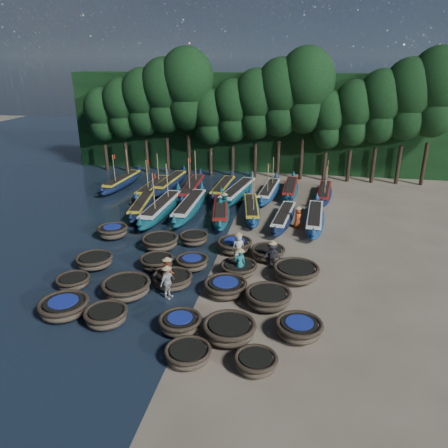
% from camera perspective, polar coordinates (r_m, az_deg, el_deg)
% --- Properties ---
extents(ground, '(120.00, 120.00, 0.00)m').
position_cam_1_polar(ground, '(26.53, -1.18, -4.88)').
color(ground, gray).
rests_on(ground, ground).
extents(foliage_wall, '(40.00, 3.00, 10.00)m').
position_cam_1_polar(foliage_wall, '(47.57, 4.55, 13.05)').
color(foliage_wall, black).
rests_on(foliage_wall, ground).
extents(coracle_3, '(2.39, 2.39, 0.64)m').
position_cam_1_polar(coracle_3, '(18.47, -4.72, -16.56)').
color(coracle_3, brown).
rests_on(coracle_3, ground).
extents(coracle_4, '(2.13, 2.13, 0.66)m').
position_cam_1_polar(coracle_4, '(18.03, 4.18, -17.57)').
color(coracle_4, brown).
rests_on(coracle_4, ground).
extents(coracle_5, '(2.59, 2.59, 0.79)m').
position_cam_1_polar(coracle_5, '(22.48, -20.17, -10.14)').
color(coracle_5, brown).
rests_on(coracle_5, ground).
extents(coracle_6, '(2.16, 2.16, 0.77)m').
position_cam_1_polar(coracle_6, '(21.23, -15.14, -11.51)').
color(coracle_6, brown).
rests_on(coracle_6, ground).
extents(coracle_7, '(2.33, 2.33, 0.74)m').
position_cam_1_polar(coracle_7, '(20.17, -5.74, -12.75)').
color(coracle_7, brown).
rests_on(coracle_7, ground).
extents(coracle_8, '(2.76, 2.76, 0.83)m').
position_cam_1_polar(coracle_8, '(19.56, 0.69, -13.65)').
color(coracle_8, brown).
rests_on(coracle_8, ground).
extents(coracle_9, '(2.51, 2.51, 0.78)m').
position_cam_1_polar(coracle_9, '(19.97, 9.77, -13.29)').
color(coracle_9, brown).
rests_on(coracle_9, ground).
extents(coracle_10, '(1.82, 1.82, 0.64)m').
position_cam_1_polar(coracle_10, '(24.86, -19.10, -7.09)').
color(coracle_10, brown).
rests_on(coracle_10, ground).
extents(coracle_11, '(2.75, 2.75, 0.84)m').
position_cam_1_polar(coracle_11, '(23.24, -12.64, -8.12)').
color(coracle_11, brown).
rests_on(coracle_11, ground).
extents(coracle_12, '(2.65, 2.65, 0.71)m').
position_cam_1_polar(coracle_12, '(23.76, -6.75, -7.24)').
color(coracle_12, brown).
rests_on(coracle_12, ground).
extents(coracle_13, '(2.29, 2.29, 0.75)m').
position_cam_1_polar(coracle_13, '(22.84, 0.19, -8.24)').
color(coracle_13, brown).
rests_on(coracle_13, ground).
extents(coracle_14, '(2.57, 2.57, 0.85)m').
position_cam_1_polar(coracle_14, '(21.91, 5.79, -9.58)').
color(coracle_14, brown).
rests_on(coracle_14, ground).
extents(coracle_15, '(2.17, 2.17, 0.72)m').
position_cam_1_polar(coracle_15, '(26.74, -16.56, -4.63)').
color(coracle_15, brown).
rests_on(coracle_15, ground).
extents(coracle_16, '(2.46, 2.46, 0.72)m').
position_cam_1_polar(coracle_16, '(25.81, -8.77, -4.92)').
color(coracle_16, brown).
rests_on(coracle_16, ground).
extents(coracle_17, '(2.08, 2.08, 0.73)m').
position_cam_1_polar(coracle_17, '(25.50, -4.21, -5.02)').
color(coracle_17, brown).
rests_on(coracle_17, ground).
extents(coracle_18, '(2.11, 2.11, 0.72)m').
position_cam_1_polar(coracle_18, '(24.78, 1.93, -5.82)').
color(coracle_18, brown).
rests_on(coracle_18, ground).
extents(coracle_19, '(3.14, 3.14, 0.85)m').
position_cam_1_polar(coracle_19, '(24.54, 9.38, -6.20)').
color(coracle_19, brown).
rests_on(coracle_19, ground).
extents(coracle_20, '(2.24, 2.24, 0.83)m').
position_cam_1_polar(coracle_20, '(30.61, -14.35, -0.93)').
color(coracle_20, brown).
rests_on(coracle_20, ground).
extents(coracle_21, '(2.40, 2.40, 0.83)m').
position_cam_1_polar(coracle_21, '(28.30, -8.37, -2.33)').
color(coracle_21, brown).
rests_on(coracle_21, ground).
extents(coracle_22, '(2.09, 2.09, 0.72)m').
position_cam_1_polar(coracle_22, '(28.79, -3.96, -1.86)').
color(coracle_22, brown).
rests_on(coracle_22, ground).
extents(coracle_23, '(2.75, 2.75, 0.81)m').
position_cam_1_polar(coracle_23, '(27.53, 1.37, -2.80)').
color(coracle_23, brown).
rests_on(coracle_23, ground).
extents(coracle_24, '(2.11, 2.11, 0.75)m').
position_cam_1_polar(coracle_24, '(26.74, 5.77, -3.75)').
color(coracle_24, brown).
rests_on(coracle_24, ground).
extents(long_boat_2, '(2.36, 7.67, 1.36)m').
position_cam_1_polar(long_boat_2, '(35.35, -10.64, 2.43)').
color(long_boat_2, '#101E3D').
rests_on(long_boat_2, ground).
extents(long_boat_3, '(1.86, 9.05, 3.84)m').
position_cam_1_polar(long_boat_3, '(34.05, -8.18, 2.02)').
color(long_boat_3, '#0D494D').
rests_on(long_boat_3, ground).
extents(long_boat_4, '(1.55, 8.87, 1.56)m').
position_cam_1_polar(long_boat_4, '(34.24, -4.52, 2.25)').
color(long_boat_4, '#0D494D').
rests_on(long_boat_4, ground).
extents(long_boat_5, '(2.70, 7.90, 1.41)m').
position_cam_1_polar(long_boat_5, '(33.37, -0.45, 1.70)').
color(long_boat_5, '#0D494D').
rests_on(long_boat_5, ground).
extents(long_boat_6, '(2.46, 7.54, 3.24)m').
position_cam_1_polar(long_boat_6, '(33.87, 3.60, 1.92)').
color(long_boat_6, navy).
rests_on(long_boat_6, ground).
extents(long_boat_7, '(2.10, 7.42, 1.31)m').
position_cam_1_polar(long_boat_7, '(32.39, 7.78, 0.82)').
color(long_boat_7, '#101E3D').
rests_on(long_boat_7, ground).
extents(long_boat_8, '(1.76, 8.01, 1.41)m').
position_cam_1_polar(long_boat_8, '(32.51, 11.77, 0.71)').
color(long_boat_8, navy).
rests_on(long_boat_8, ground).
extents(long_boat_9, '(1.97, 8.09, 3.44)m').
position_cam_1_polar(long_boat_9, '(42.33, -13.17, 5.38)').
color(long_boat_9, '#101E3D').
rests_on(long_boat_9, ground).
extents(long_boat_10, '(1.63, 8.11, 3.45)m').
position_cam_1_polar(long_boat_10, '(39.75, -9.23, 4.65)').
color(long_boat_10, navy).
rests_on(long_boat_10, ground).
extents(long_boat_11, '(1.96, 8.24, 1.45)m').
position_cam_1_polar(long_boat_11, '(41.14, -7.04, 5.34)').
color(long_boat_11, '#101E3D').
rests_on(long_boat_11, ground).
extents(long_boat_12, '(2.01, 8.83, 3.76)m').
position_cam_1_polar(long_boat_12, '(38.91, -4.20, 4.59)').
color(long_boat_12, '#101E3D').
rests_on(long_boat_12, ground).
extents(long_boat_13, '(1.72, 7.75, 1.37)m').
position_cam_1_polar(long_boat_13, '(39.33, -0.13, 4.71)').
color(long_boat_13, '#101E3D').
rests_on(long_boat_13, ground).
extents(long_boat_14, '(3.05, 8.88, 1.58)m').
position_cam_1_polar(long_boat_14, '(37.86, 1.78, 4.18)').
color(long_boat_14, '#0D494D').
rests_on(long_boat_14, ground).
extents(long_boat_15, '(2.07, 7.88, 3.36)m').
position_cam_1_polar(long_boat_15, '(38.48, 5.91, 4.24)').
color(long_boat_15, navy).
rests_on(long_boat_15, ground).
extents(long_boat_16, '(1.62, 7.73, 1.36)m').
position_cam_1_polar(long_boat_16, '(39.50, 8.66, 4.54)').
color(long_boat_16, '#0D494D').
rests_on(long_boat_16, ground).
extents(long_boat_17, '(1.93, 7.45, 3.18)m').
position_cam_1_polar(long_boat_17, '(38.88, 12.94, 3.95)').
color(long_boat_17, '#101E3D').
rests_on(long_boat_17, ground).
extents(fisherman_0, '(0.95, 0.86, 1.83)m').
position_cam_1_polar(fisherman_0, '(26.52, 1.90, -2.81)').
color(fisherman_0, beige).
rests_on(fisherman_0, ground).
extents(fisherman_1, '(0.71, 0.57, 1.91)m').
position_cam_1_polar(fisherman_1, '(24.26, 2.08, -5.01)').
color(fisherman_1, '#1B7172').
rests_on(fisherman_1, ground).
extents(fisherman_2, '(1.00, 1.00, 1.84)m').
position_cam_1_polar(fisherman_2, '(23.60, -7.40, -6.19)').
color(fisherman_2, '#CC471B').
rests_on(fisherman_2, ground).
extents(fisherman_3, '(1.11, 0.72, 1.83)m').
position_cam_1_polar(fisherman_3, '(25.52, 6.32, -4.00)').
color(fisherman_3, black).
rests_on(fisherman_3, ground).
extents(fisherman_4, '(0.79, 1.11, 1.96)m').
position_cam_1_polar(fisherman_4, '(22.48, -7.41, -7.48)').
color(fisherman_4, beige).
rests_on(fisherman_4, ground).
extents(fisherman_5, '(1.52, 0.99, 1.77)m').
position_cam_1_polar(fisherman_5, '(34.31, 0.09, 2.77)').
color(fisherman_5, '#1B7172').
rests_on(fisherman_5, ground).
extents(fisherman_6, '(0.58, 0.80, 1.71)m').
position_cam_1_polar(fisherman_6, '(31.78, 9.60, 0.94)').
color(fisherman_6, '#CC471B').
rests_on(fisherman_6, ground).
extents(tree_0, '(3.68, 3.68, 8.68)m').
position_cam_1_polar(tree_0, '(48.43, -15.65, 13.66)').
color(tree_0, black).
rests_on(tree_0, ground).
extents(tree_1, '(4.09, 4.09, 9.65)m').
position_cam_1_polar(tree_1, '(47.41, -13.14, 14.56)').
color(tree_1, black).
rests_on(tree_1, ground).
extents(tree_2, '(4.51, 4.51, 10.63)m').
position_cam_1_polar(tree_2, '(46.49, -10.50, 15.47)').
color(tree_2, black).
rests_on(tree_2, ground).
extents(tree_3, '(4.92, 4.92, 11.60)m').
position_cam_1_polar(tree_3, '(45.68, -7.74, 16.38)').
color(tree_3, black).
rests_on(tree_3, ground).
extents(tree_4, '(5.34, 5.34, 12.58)m').
position_cam_1_polar(tree_4, '(44.99, -4.86, 17.28)').
color(tree_4, black).
rests_on(tree_4, ground).
extents(tree_5, '(3.68, 3.68, 8.68)m').
position_cam_1_polar(tree_5, '(44.71, -1.82, 13.84)').
color(tree_5, black).
rests_on(tree_5, ground).
extents(tree_6, '(4.09, 4.09, 9.65)m').
position_cam_1_polar(tree_6, '(44.20, 1.18, 14.64)').
color(tree_6, black).
rests_on(tree_6, ground).
extents(tree_7, '(4.51, 4.51, 10.63)m').
position_cam_1_polar(tree_7, '(43.83, 4.27, 15.42)').
color(tree_7, black).
rests_on(tree_7, ground).
extents(tree_8, '(4.92, 4.92, 11.60)m').
position_cam_1_polar(tree_8, '(43.58, 7.43, 16.17)').
color(tree_8, black).
rests_on(tree_8, ground).
extents(tree_9, '(5.34, 5.34, 12.58)m').
position_cam_1_polar(tree_9, '(43.46, 10.63, 16.88)').
color(tree_9, black).
rests_on(tree_9, ground).
extents(tree_10, '(3.68, 3.68, 8.68)m').
position_cam_1_polar(tree_10, '(43.78, 13.47, 13.13)').
color(tree_10, black).
rests_on(tree_10, ground).
extents(tree_11, '(4.09, 4.09, 9.65)m').
position_cam_1_polar(tree_11, '(43.87, 16.63, 13.75)').
color(tree_11, black).
rests_on(tree_11, ground).
extents(tree_12, '(4.51, 4.51, 10.63)m').
position_cam_1_polar(tree_12, '(44.09, 19.78, 14.33)').
color(tree_12, black).
rests_on(tree_12, ground).
extents(tree_13, '(4.92, 4.92, 11.60)m').
position_cam_1_polar(tree_13, '(44.45, 22.91, 14.85)').
color(tree_13, black).
rests_on(tree_13, ground).
extents(tree_14, '(5.34, 5.34, 12.58)m').
position_cam_1_polar(tree_14, '(44.92, 25.99, 15.32)').
color(tree_14, black).
rests_on(tree_14, ground).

